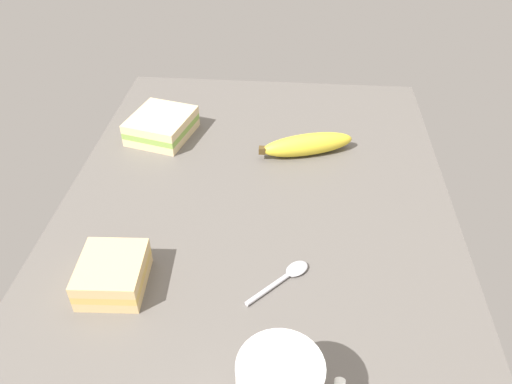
% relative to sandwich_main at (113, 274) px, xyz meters
% --- Properties ---
extents(tabletop, '(0.90, 0.64, 0.02)m').
position_rel_sandwich_main_xyz_m(tabletop, '(0.18, -0.18, -0.03)').
color(tabletop, '#5B5651').
rests_on(tabletop, ground).
extents(sandwich_main, '(0.10, 0.09, 0.04)m').
position_rel_sandwich_main_xyz_m(sandwich_main, '(0.00, 0.00, 0.00)').
color(sandwich_main, '#DBB77A').
rests_on(sandwich_main, tabletop).
extents(sandwich_side, '(0.14, 0.13, 0.04)m').
position_rel_sandwich_main_xyz_m(sandwich_side, '(0.38, 0.02, 0.00)').
color(sandwich_side, beige).
rests_on(sandwich_side, tabletop).
extents(banana, '(0.09, 0.18, 0.04)m').
position_rel_sandwich_main_xyz_m(banana, '(0.34, -0.26, -0.00)').
color(banana, yellow).
rests_on(banana, tabletop).
extents(spoon, '(0.09, 0.09, 0.01)m').
position_rel_sandwich_main_xyz_m(spoon, '(0.03, -0.23, -0.02)').
color(spoon, silver).
rests_on(spoon, tabletop).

